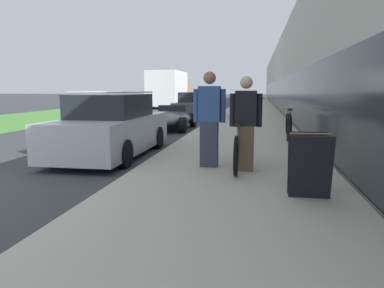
{
  "coord_description": "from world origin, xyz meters",
  "views": [
    {
      "loc": [
        5.6,
        -4.46,
        1.64
      ],
      "look_at": [
        2.51,
        13.27,
        -1.02
      ],
      "focal_mm": 35.0,
      "sensor_mm": 36.0,
      "label": 1
    }
  ],
  "objects_px": {
    "sandwich_board_sign": "(309,165)",
    "parked_sedan_curbside": "(112,128)",
    "parked_sedan_far": "(196,106)",
    "vintage_roadster_curbside": "(169,119)",
    "tandem_bicycle": "(238,148)",
    "cruiser_bike_nearest": "(289,125)",
    "moving_truck": "(169,90)",
    "bike_rack_hoop": "(289,124)",
    "person_bystander": "(209,119)",
    "person_rider": "(246,124)"
  },
  "relations": [
    {
      "from": "vintage_roadster_curbside",
      "to": "tandem_bicycle",
      "type": "bearing_deg",
      "value": -67.49
    },
    {
      "from": "bike_rack_hoop",
      "to": "cruiser_bike_nearest",
      "type": "bearing_deg",
      "value": 85.64
    },
    {
      "from": "person_bystander",
      "to": "parked_sedan_far",
      "type": "height_order",
      "value": "person_bystander"
    },
    {
      "from": "parked_sedan_far",
      "to": "cruiser_bike_nearest",
      "type": "bearing_deg",
      "value": -63.36
    },
    {
      "from": "person_rider",
      "to": "moving_truck",
      "type": "xyz_separation_m",
      "value": [
        -7.43,
        25.33,
        0.56
      ]
    },
    {
      "from": "vintage_roadster_curbside",
      "to": "parked_sedan_far",
      "type": "relative_size",
      "value": 0.85
    },
    {
      "from": "parked_sedan_curbside",
      "to": "parked_sedan_far",
      "type": "height_order",
      "value": "parked_sedan_curbside"
    },
    {
      "from": "tandem_bicycle",
      "to": "parked_sedan_curbside",
      "type": "bearing_deg",
      "value": 154.41
    },
    {
      "from": "bike_rack_hoop",
      "to": "moving_truck",
      "type": "xyz_separation_m",
      "value": [
        -8.51,
        21.46,
        0.91
      ]
    },
    {
      "from": "tandem_bicycle",
      "to": "sandwich_board_sign",
      "type": "height_order",
      "value": "same"
    },
    {
      "from": "tandem_bicycle",
      "to": "cruiser_bike_nearest",
      "type": "distance_m",
      "value": 5.16
    },
    {
      "from": "cruiser_bike_nearest",
      "to": "moving_truck",
      "type": "bearing_deg",
      "value": 113.26
    },
    {
      "from": "person_rider",
      "to": "parked_sedan_curbside",
      "type": "height_order",
      "value": "person_rider"
    },
    {
      "from": "tandem_bicycle",
      "to": "person_bystander",
      "type": "xyz_separation_m",
      "value": [
        -0.56,
        -0.02,
        0.54
      ]
    },
    {
      "from": "moving_truck",
      "to": "tandem_bicycle",
      "type": "bearing_deg",
      "value": -73.77
    },
    {
      "from": "parked_sedan_curbside",
      "to": "vintage_roadster_curbside",
      "type": "relative_size",
      "value": 1.1
    },
    {
      "from": "parked_sedan_curbside",
      "to": "parked_sedan_far",
      "type": "bearing_deg",
      "value": 89.41
    },
    {
      "from": "parked_sedan_curbside",
      "to": "sandwich_board_sign",
      "type": "bearing_deg",
      "value": -38.19
    },
    {
      "from": "bike_rack_hoop",
      "to": "parked_sedan_far",
      "type": "relative_size",
      "value": 0.18
    },
    {
      "from": "bike_rack_hoop",
      "to": "sandwich_board_sign",
      "type": "distance_m",
      "value": 5.42
    },
    {
      "from": "person_rider",
      "to": "bike_rack_hoop",
      "type": "bearing_deg",
      "value": 74.31
    },
    {
      "from": "parked_sedan_far",
      "to": "person_rider",
      "type": "bearing_deg",
      "value": -77.2
    },
    {
      "from": "vintage_roadster_curbside",
      "to": "parked_sedan_far",
      "type": "distance_m",
      "value": 6.05
    },
    {
      "from": "parked_sedan_far",
      "to": "moving_truck",
      "type": "bearing_deg",
      "value": 110.54
    },
    {
      "from": "sandwich_board_sign",
      "to": "parked_sedan_far",
      "type": "distance_m",
      "value": 16.07
    },
    {
      "from": "cruiser_bike_nearest",
      "to": "vintage_roadster_curbside",
      "type": "xyz_separation_m",
      "value": [
        -4.51,
        2.67,
        -0.11
      ]
    },
    {
      "from": "bike_rack_hoop",
      "to": "tandem_bicycle",
      "type": "bearing_deg",
      "value": -108.84
    },
    {
      "from": "parked_sedan_curbside",
      "to": "person_bystander",
      "type": "bearing_deg",
      "value": -30.58
    },
    {
      "from": "moving_truck",
      "to": "parked_sedan_curbside",
      "type": "bearing_deg",
      "value": -80.06
    },
    {
      "from": "parked_sedan_curbside",
      "to": "moving_truck",
      "type": "distance_m",
      "value": 23.91
    },
    {
      "from": "tandem_bicycle",
      "to": "person_bystander",
      "type": "distance_m",
      "value": 0.78
    },
    {
      "from": "parked_sedan_curbside",
      "to": "cruiser_bike_nearest",
      "type": "bearing_deg",
      "value": 37.67
    },
    {
      "from": "bike_rack_hoop",
      "to": "person_rider",
      "type": "bearing_deg",
      "value": -105.69
    },
    {
      "from": "vintage_roadster_curbside",
      "to": "parked_sedan_far",
      "type": "bearing_deg",
      "value": 88.72
    },
    {
      "from": "person_bystander",
      "to": "cruiser_bike_nearest",
      "type": "height_order",
      "value": "person_bystander"
    },
    {
      "from": "person_bystander",
      "to": "parked_sedan_far",
      "type": "distance_m",
      "value": 13.96
    },
    {
      "from": "sandwich_board_sign",
      "to": "parked_sedan_curbside",
      "type": "xyz_separation_m",
      "value": [
        -4.24,
        3.34,
        0.1
      ]
    },
    {
      "from": "person_rider",
      "to": "moving_truck",
      "type": "bearing_deg",
      "value": 106.34
    },
    {
      "from": "sandwich_board_sign",
      "to": "parked_sedan_far",
      "type": "xyz_separation_m",
      "value": [
        -4.12,
        15.53,
        0.08
      ]
    },
    {
      "from": "parked_sedan_far",
      "to": "parked_sedan_curbside",
      "type": "bearing_deg",
      "value": -90.59
    },
    {
      "from": "bike_rack_hoop",
      "to": "parked_sedan_curbside",
      "type": "relative_size",
      "value": 0.19
    },
    {
      "from": "cruiser_bike_nearest",
      "to": "person_bystander",
      "type": "bearing_deg",
      "value": -110.7
    },
    {
      "from": "tandem_bicycle",
      "to": "moving_truck",
      "type": "relative_size",
      "value": 0.32
    },
    {
      "from": "bike_rack_hoop",
      "to": "parked_sedan_far",
      "type": "bearing_deg",
      "value": 112.87
    },
    {
      "from": "cruiser_bike_nearest",
      "to": "parked_sedan_curbside",
      "type": "height_order",
      "value": "parked_sedan_curbside"
    },
    {
      "from": "tandem_bicycle",
      "to": "cruiser_bike_nearest",
      "type": "bearing_deg",
      "value": 75.05
    },
    {
      "from": "tandem_bicycle",
      "to": "person_bystander",
      "type": "relative_size",
      "value": 1.27
    },
    {
      "from": "person_bystander",
      "to": "parked_sedan_far",
      "type": "relative_size",
      "value": 0.39
    },
    {
      "from": "bike_rack_hoop",
      "to": "cruiser_bike_nearest",
      "type": "relative_size",
      "value": 0.47
    },
    {
      "from": "parked_sedan_far",
      "to": "vintage_roadster_curbside",
      "type": "bearing_deg",
      "value": -91.28
    }
  ]
}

